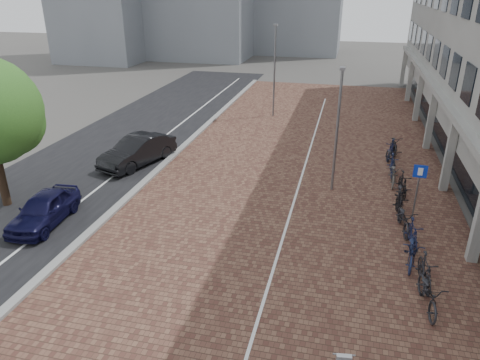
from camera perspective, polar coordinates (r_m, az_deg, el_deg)
The scene contains 12 objects.
ground at distance 14.50m, azimuth -5.87°, elevation -14.10°, with size 140.00×140.00×0.00m, color #474442.
plaza_brick at distance 24.46m, azimuth 7.95°, elevation 2.27°, with size 14.50×42.00×0.04m, color brown.
street_asphalt at distance 27.68m, azimuth -15.33°, elevation 4.19°, with size 8.00×50.00×0.03m, color black.
curb at distance 26.04m, azimuth -7.77°, elevation 3.76°, with size 0.35×42.00×0.14m, color gray.
lane_line at distance 26.79m, azimuth -11.57°, elevation 3.95°, with size 0.12×44.00×0.00m, color white.
parking_line at distance 24.44m, azimuth 8.42°, elevation 2.28°, with size 0.10×30.00×0.00m, color white.
car_navy at distance 19.46m, azimuth -23.74°, elevation -3.43°, with size 1.51×3.75×1.28m, color black.
car_dark at distance 24.36m, azimuth -12.92°, elevation 3.65°, with size 1.59×4.56×1.50m, color black.
parking_sign at distance 18.89m, azimuth 21.76°, elevation -0.50°, with size 0.51×0.10×2.46m.
lamp_near at distance 20.44m, azimuth 12.25°, elevation 5.95°, with size 0.12×0.12×5.62m, color gray.
lamp_far at distance 32.42m, azimuth 4.41°, elevation 13.53°, with size 0.12×0.12×6.33m, color slate.
bike_row at distance 20.56m, azimuth 19.89°, elevation -1.73°, with size 1.32×15.82×1.05m.
Camera 1 is at (4.13, -10.71, 8.86)m, focal length 33.45 mm.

